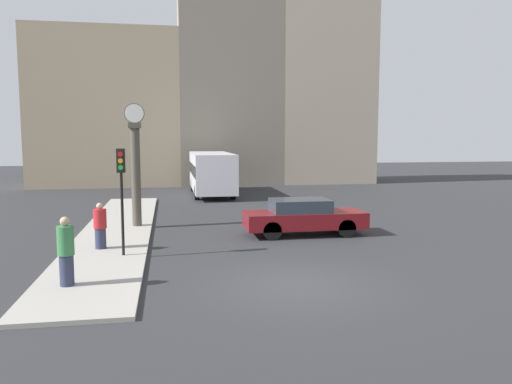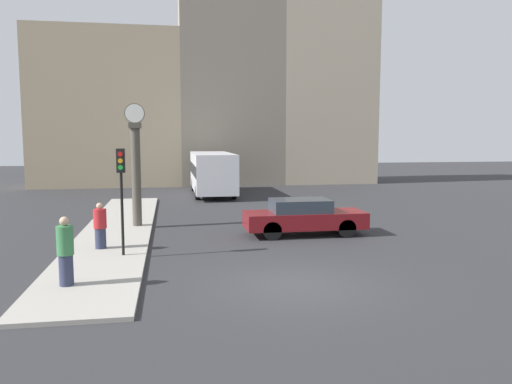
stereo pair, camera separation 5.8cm
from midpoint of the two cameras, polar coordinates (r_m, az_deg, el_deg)
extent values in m
plane|color=#2D2D30|center=(13.46, 4.71, -10.51)|extent=(120.00, 120.00, 0.00)
cube|color=#A39E93|center=(21.44, -15.49, -4.24)|extent=(2.77, 21.02, 0.11)
cube|color=tan|center=(42.09, -16.62, 9.08)|extent=(11.57, 5.00, 12.27)
cube|color=gray|center=(42.44, -2.91, 13.94)|extent=(8.31, 5.00, 19.11)
cube|color=#B7A88E|center=(43.99, 7.87, 11.78)|extent=(7.91, 5.00, 16.31)
cube|color=maroon|center=(19.97, 5.66, -3.15)|extent=(4.77, 1.75, 0.64)
cube|color=#2D3842|center=(19.84, 5.15, -1.55)|extent=(2.29, 1.58, 0.50)
cylinder|color=black|center=(21.17, 8.97, -3.39)|extent=(0.72, 0.22, 0.72)
cylinder|color=black|center=(19.75, 10.40, -4.11)|extent=(0.72, 0.22, 0.72)
cylinder|color=black|center=(20.42, 1.07, -3.67)|extent=(0.72, 0.22, 0.72)
cylinder|color=black|center=(18.94, 1.95, -4.45)|extent=(0.72, 0.22, 0.72)
cube|color=silver|center=(33.85, -4.99, 2.37)|extent=(2.56, 8.38, 2.47)
cube|color=#1E232D|center=(33.84, -4.99, 2.64)|extent=(2.58, 8.21, 0.74)
cylinder|color=black|center=(36.63, -3.54, 0.88)|extent=(0.28, 0.90, 0.90)
cylinder|color=black|center=(36.45, -7.10, 0.82)|extent=(0.28, 0.90, 0.90)
cylinder|color=black|center=(31.50, -2.50, 0.01)|extent=(0.28, 0.90, 0.90)
cylinder|color=black|center=(31.29, -6.64, -0.07)|extent=(0.28, 0.90, 0.90)
cylinder|color=black|center=(16.49, -14.94, -2.46)|extent=(0.09, 0.09, 2.66)
cube|color=black|center=(16.32, -15.11, 3.48)|extent=(0.26, 0.20, 0.76)
cylinder|color=red|center=(16.20, -15.17, 4.20)|extent=(0.15, 0.04, 0.15)
cylinder|color=orange|center=(16.20, -15.15, 3.46)|extent=(0.15, 0.04, 0.15)
cylinder|color=green|center=(16.21, -15.13, 2.72)|extent=(0.15, 0.04, 0.15)
cylinder|color=#4C473D|center=(21.82, -13.45, 1.64)|extent=(0.39, 0.39, 4.15)
cube|color=#4C473D|center=(21.76, -13.60, 7.41)|extent=(0.51, 0.51, 0.23)
cylinder|color=#4C473D|center=(21.78, -13.63, 8.73)|extent=(0.84, 0.04, 0.84)
cylinder|color=white|center=(21.78, -13.63, 8.73)|extent=(0.78, 0.06, 0.78)
cylinder|color=#2D334C|center=(13.76, -20.75, -8.34)|extent=(0.36, 0.36, 0.80)
cylinder|color=#387A47|center=(13.59, -20.88, -5.19)|extent=(0.42, 0.42, 0.74)
sphere|color=tan|center=(13.51, -20.96, -3.15)|extent=(0.24, 0.24, 0.24)
cylinder|color=#2D334C|center=(17.86, -17.25, -5.06)|extent=(0.37, 0.37, 0.70)
cylinder|color=red|center=(17.75, -17.32, -2.92)|extent=(0.43, 0.43, 0.65)
sphere|color=tan|center=(17.69, -17.36, -1.53)|extent=(0.22, 0.22, 0.22)
camera|label=1|loc=(0.03, -89.91, 0.01)|focal=35.00mm
camera|label=2|loc=(0.03, 90.09, -0.01)|focal=35.00mm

